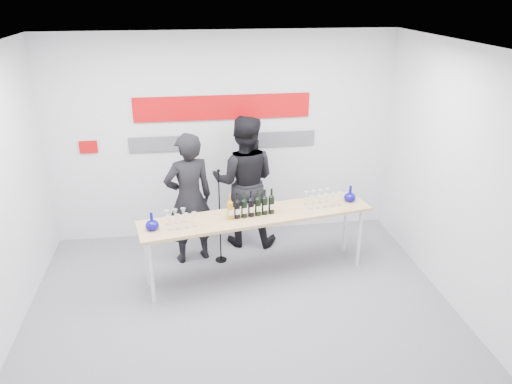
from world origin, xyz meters
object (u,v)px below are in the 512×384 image
tasting_table (257,219)px  mic_stand (220,234)px  presenter_left (189,199)px  presenter_right (244,182)px

tasting_table → mic_stand: 0.75m
tasting_table → presenter_left: presenter_left is taller
mic_stand → tasting_table: bearing=-66.0°
tasting_table → presenter_left: 1.01m
presenter_left → mic_stand: (0.39, -0.11, -0.50)m
tasting_table → presenter_left: (-0.84, 0.56, 0.09)m
presenter_left → presenter_right: presenter_right is taller
presenter_right → presenter_left: bearing=39.2°
tasting_table → mic_stand: bearing=124.2°
presenter_right → mic_stand: size_ratio=1.41×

